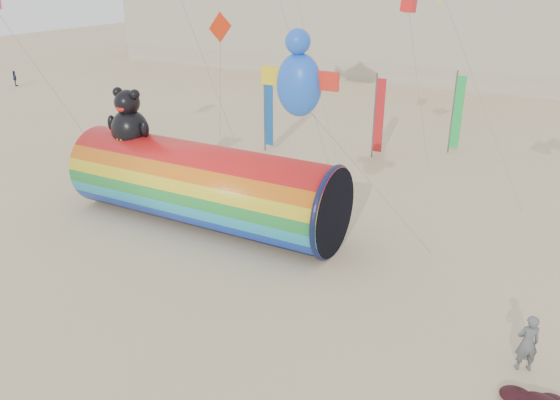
% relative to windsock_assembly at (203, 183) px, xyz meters
% --- Properties ---
extents(ground, '(160.00, 160.00, 0.00)m').
position_rel_windsock_assembly_xyz_m(ground, '(3.94, -2.44, -1.97)').
color(ground, '#CCB58C').
rests_on(ground, ground).
extents(windsock_assembly, '(12.89, 3.93, 5.94)m').
position_rel_windsock_assembly_xyz_m(windsock_assembly, '(0.00, 0.00, 0.00)').
color(windsock_assembly, red).
rests_on(windsock_assembly, ground).
extents(kite_handler, '(0.80, 0.71, 1.84)m').
position_rel_windsock_assembly_xyz_m(kite_handler, '(14.07, -3.74, -1.05)').
color(kite_handler, '#53575A').
rests_on(kite_handler, ground).
extents(festival_banners, '(11.18, 5.22, 5.20)m').
position_rel_windsock_assembly_xyz_m(festival_banners, '(2.87, 13.22, 0.67)').
color(festival_banners, '#59595E').
rests_on(festival_banners, ground).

